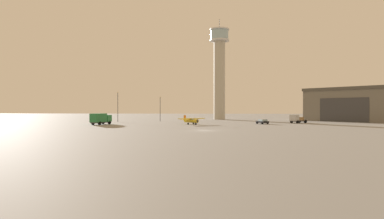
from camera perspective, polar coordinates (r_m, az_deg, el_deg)
ground_plane at (r=69.43m, az=1.91°, el=-3.57°), size 400.00×400.00×0.00m
control_tower at (r=136.94m, az=4.66°, el=7.14°), size 7.83×7.83×40.45m
hangar at (r=133.18m, az=26.35°, el=0.76°), size 38.48×38.42×11.67m
airplane_yellow at (r=94.10m, az=-0.18°, el=-1.83°), size 7.28×6.91×2.57m
truck_flatbed_silver at (r=107.63m, az=17.32°, el=-1.55°), size 5.97×5.36×2.59m
truck_box_green at (r=97.00m, az=-15.23°, el=-1.46°), size 4.41×7.43×3.11m
car_black at (r=99.35m, az=11.85°, el=-1.99°), size 3.43×4.58×1.37m
light_post_west at (r=115.11m, az=-5.41°, el=0.51°), size 0.44×0.44×8.60m
light_post_east at (r=114.06m, az=-12.46°, el=0.89°), size 0.44×0.44×10.06m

